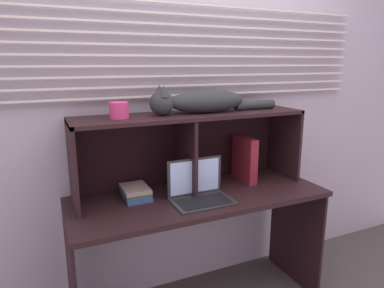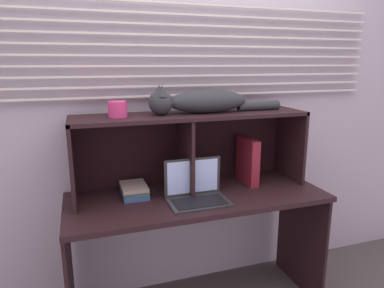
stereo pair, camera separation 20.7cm
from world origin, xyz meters
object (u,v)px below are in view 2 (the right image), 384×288
object	(u,v)px
laptop	(196,192)
binder_upright	(247,160)
book_stack	(134,190)
small_basket	(118,109)
cat	(201,102)

from	to	relation	value
laptop	binder_upright	distance (m)	0.46
book_stack	small_basket	bearing A→B (deg)	178.81
cat	small_basket	size ratio (longest dim) A/B	8.07
cat	laptop	distance (m)	0.53
laptop	book_stack	world-z (taller)	laptop
book_stack	small_basket	size ratio (longest dim) A/B	2.09
cat	small_basket	distance (m)	0.49
binder_upright	small_basket	xyz separation A→B (m)	(-0.81, 0.00, 0.37)
cat	small_basket	world-z (taller)	cat
laptop	binder_upright	xyz separation A→B (m)	(0.41, 0.18, 0.10)
cat	book_stack	xyz separation A→B (m)	(-0.42, -0.00, -0.51)
book_stack	binder_upright	bearing A→B (deg)	0.12
laptop	binder_upright	world-z (taller)	binder_upright
book_stack	small_basket	xyz separation A→B (m)	(-0.07, 0.00, 0.48)
binder_upright	laptop	bearing A→B (deg)	-155.95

